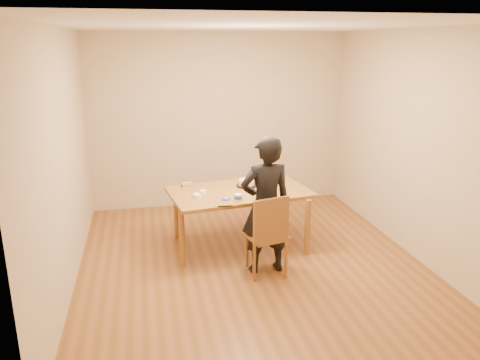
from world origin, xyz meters
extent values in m
cube|color=brown|center=(0.00, 0.00, 0.00)|extent=(4.00, 4.50, 0.00)
cube|color=silver|center=(0.00, 0.00, 2.70)|extent=(4.00, 4.50, 0.00)
cube|color=tan|center=(0.00, 2.25, 1.35)|extent=(4.00, 0.00, 2.70)
cube|color=tan|center=(-2.00, 0.00, 1.35)|extent=(0.00, 4.50, 2.70)
cube|color=tan|center=(2.00, 0.00, 1.35)|extent=(0.00, 4.50, 2.70)
cube|color=brown|center=(-0.04, 0.51, 0.73)|extent=(1.84, 1.25, 0.04)
cube|color=brown|center=(0.11, -0.26, 0.45)|extent=(0.51, 0.51, 0.04)
cylinder|color=#AA0B36|center=(0.09, 0.66, 0.76)|extent=(0.26, 0.26, 0.02)
cylinder|color=white|center=(0.09, 0.66, 0.80)|extent=(0.20, 0.20, 0.06)
ellipsoid|color=white|center=(0.09, 0.66, 0.85)|extent=(0.19, 0.19, 0.03)
cylinder|color=white|center=(-0.13, 0.13, 0.79)|extent=(0.09, 0.09, 0.08)
cylinder|color=#18399E|center=(-0.26, 0.19, 0.76)|extent=(0.11, 0.11, 0.01)
ellipsoid|color=white|center=(-0.26, 0.19, 0.77)|extent=(0.04, 0.04, 0.02)
cylinder|color=white|center=(-0.59, 0.32, 0.77)|extent=(0.09, 0.09, 0.04)
cylinder|color=white|center=(-0.50, 0.48, 0.77)|extent=(0.08, 0.08, 0.04)
cylinder|color=white|center=(-0.59, 0.37, 0.77)|extent=(0.08, 0.08, 0.04)
cube|color=#E235B6|center=(-0.66, 0.83, 0.76)|extent=(0.16, 0.11, 0.02)
cube|color=green|center=(-0.67, 0.84, 0.78)|extent=(0.14, 0.11, 0.02)
cube|color=black|center=(-0.32, -0.04, 0.76)|extent=(0.17, 0.02, 0.01)
imported|color=black|center=(0.11, -0.22, 0.79)|extent=(0.60, 0.42, 1.58)
camera|label=1|loc=(-1.17, -4.95, 2.53)|focal=35.00mm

